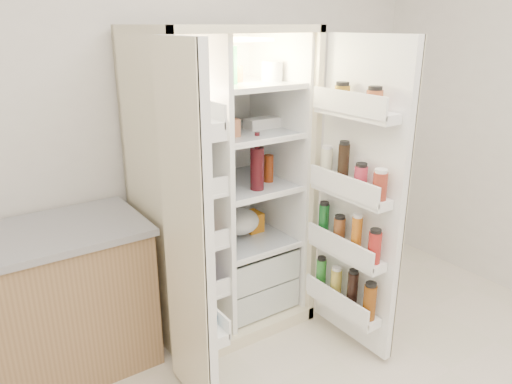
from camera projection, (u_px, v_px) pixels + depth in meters
wall_back at (167, 102)px, 2.96m from camera, size 4.00×0.02×2.70m
refrigerator at (220, 207)px, 2.97m from camera, size 0.92×0.70×1.80m
freezer_door at (188, 238)px, 2.18m from camera, size 0.15×0.40×1.72m
fridge_door at (358, 204)px, 2.64m from camera, size 0.17×0.58×1.72m
kitchen_counter at (39, 307)px, 2.52m from camera, size 1.13×0.60×0.82m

